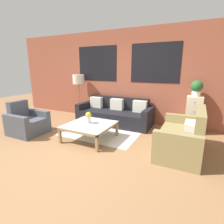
% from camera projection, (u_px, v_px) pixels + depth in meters
% --- Properties ---
extents(ground_plane, '(16.00, 16.00, 0.00)m').
position_uv_depth(ground_plane, '(79.00, 149.00, 3.70)').
color(ground_plane, '#8E6642').
extents(wall_back_brick, '(8.40, 0.09, 2.80)m').
position_uv_depth(wall_back_brick, '(124.00, 76.00, 5.47)').
color(wall_back_brick, brown).
rests_on(wall_back_brick, ground_plane).
extents(rug, '(2.00, 1.60, 0.00)m').
position_uv_depth(rug, '(103.00, 131.00, 4.76)').
color(rug, silver).
rests_on(rug, ground_plane).
extents(couch_dark, '(2.26, 0.88, 0.78)m').
position_uv_depth(couch_dark, '(115.00, 114.00, 5.37)').
color(couch_dark, black).
rests_on(couch_dark, ground_plane).
extents(settee_vintage, '(0.80, 1.43, 0.92)m').
position_uv_depth(settee_vintage, '(183.00, 138.00, 3.47)').
color(settee_vintage, olive).
rests_on(settee_vintage, ground_plane).
extents(armchair_corner, '(0.80, 0.79, 0.84)m').
position_uv_depth(armchair_corner, '(27.00, 123.00, 4.53)').
color(armchair_corner, '#474C56').
rests_on(armchair_corner, ground_plane).
extents(coffee_table, '(1.05, 1.05, 0.38)m').
position_uv_depth(coffee_table, '(90.00, 126.00, 4.13)').
color(coffee_table, silver).
rests_on(coffee_table, ground_plane).
extents(floor_lamp, '(0.39, 0.39, 1.45)m').
position_uv_depth(floor_lamp, '(79.00, 81.00, 5.86)').
color(floor_lamp, olive).
rests_on(floor_lamp, ground_plane).
extents(drawer_cabinet, '(0.39, 0.41, 0.96)m').
position_uv_depth(drawer_cabinet, '(193.00, 115.00, 4.57)').
color(drawer_cabinet, beige).
rests_on(drawer_cabinet, ground_plane).
extents(potted_plant, '(0.29, 0.29, 0.40)m').
position_uv_depth(potted_plant, '(197.00, 88.00, 4.40)').
color(potted_plant, silver).
rests_on(potted_plant, drawer_cabinet).
extents(flower_vase, '(0.14, 0.14, 0.27)m').
position_uv_depth(flower_vase, '(88.00, 117.00, 4.14)').
color(flower_vase, silver).
rests_on(flower_vase, coffee_table).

